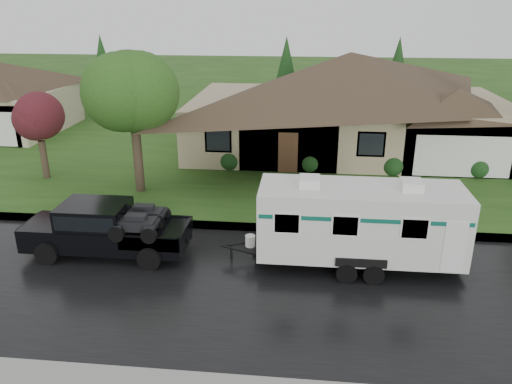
% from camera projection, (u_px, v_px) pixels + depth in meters
% --- Properties ---
extents(ground, '(140.00, 140.00, 0.00)m').
position_uv_depth(ground, '(311.00, 259.00, 17.38)').
color(ground, '#254B17').
rests_on(ground, ground).
extents(road, '(140.00, 8.00, 0.01)m').
position_uv_depth(road, '(311.00, 289.00, 15.52)').
color(road, black).
rests_on(road, ground).
extents(curb, '(140.00, 0.50, 0.15)m').
position_uv_depth(curb, '(311.00, 230.00, 19.45)').
color(curb, gray).
rests_on(curb, ground).
extents(lawn, '(140.00, 26.00, 0.15)m').
position_uv_depth(lawn, '(311.00, 144.00, 31.30)').
color(lawn, '#254B17').
rests_on(lawn, ground).
extents(house_main, '(19.44, 10.80, 6.90)m').
position_uv_depth(house_main, '(354.00, 91.00, 28.75)').
color(house_main, tan).
rests_on(house_main, lawn).
extents(tree_left_green, '(3.84, 3.84, 6.36)m').
position_uv_depth(tree_left_green, '(133.00, 96.00, 21.76)').
color(tree_left_green, '#382B1E').
rests_on(tree_left_green, lawn).
extents(tree_red, '(2.61, 2.61, 4.32)m').
position_uv_depth(tree_red, '(38.00, 119.00, 23.95)').
color(tree_red, '#382B1E').
rests_on(tree_red, lawn).
extents(shrub_row, '(13.60, 1.00, 1.00)m').
position_uv_depth(shrub_row, '(351.00, 163.00, 25.60)').
color(shrub_row, '#143814').
rests_on(shrub_row, lawn).
extents(pickup_truck, '(5.66, 2.15, 1.89)m').
position_uv_depth(pickup_truck, '(103.00, 227.00, 17.43)').
color(pickup_truck, black).
rests_on(pickup_truck, ground).
extents(travel_trailer, '(6.98, 2.45, 3.13)m').
position_uv_depth(travel_trailer, '(360.00, 221.00, 16.34)').
color(travel_trailer, silver).
rests_on(travel_trailer, ground).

